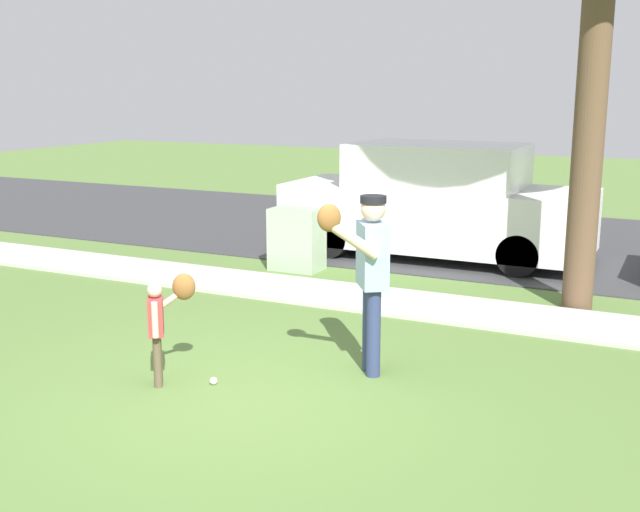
{
  "coord_description": "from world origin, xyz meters",
  "views": [
    {
      "loc": [
        3.57,
        -5.78,
        2.81
      ],
      "look_at": [
        -0.05,
        1.73,
        1.0
      ],
      "focal_mm": 43.91,
      "sensor_mm": 36.0,
      "label": 1
    }
  ],
  "objects_px": {
    "person_adult": "(369,265)",
    "person_child": "(164,315)",
    "baseball": "(214,381)",
    "utility_cabinet": "(297,239)",
    "parked_van_white": "(437,204)"
  },
  "relations": [
    {
      "from": "utility_cabinet",
      "to": "parked_van_white",
      "type": "relative_size",
      "value": 0.19
    },
    {
      "from": "utility_cabinet",
      "to": "person_child",
      "type": "bearing_deg",
      "value": -77.43
    },
    {
      "from": "person_adult",
      "to": "person_child",
      "type": "relative_size",
      "value": 1.69
    },
    {
      "from": "parked_van_white",
      "to": "person_child",
      "type": "bearing_deg",
      "value": -95.18
    },
    {
      "from": "person_child",
      "to": "baseball",
      "type": "relative_size",
      "value": 14.28
    },
    {
      "from": "utility_cabinet",
      "to": "parked_van_white",
      "type": "height_order",
      "value": "parked_van_white"
    },
    {
      "from": "person_adult",
      "to": "person_child",
      "type": "bearing_deg",
      "value": -1.55
    },
    {
      "from": "person_adult",
      "to": "person_child",
      "type": "xyz_separation_m",
      "value": [
        -1.65,
        -1.09,
        -0.43
      ]
    },
    {
      "from": "person_adult",
      "to": "parked_van_white",
      "type": "xyz_separation_m",
      "value": [
        -1.05,
        5.56,
        -0.21
      ]
    },
    {
      "from": "person_adult",
      "to": "utility_cabinet",
      "type": "height_order",
      "value": "person_adult"
    },
    {
      "from": "baseball",
      "to": "parked_van_white",
      "type": "xyz_separation_m",
      "value": [
        0.17,
        6.49,
        0.87
      ]
    },
    {
      "from": "baseball",
      "to": "utility_cabinet",
      "type": "height_order",
      "value": "utility_cabinet"
    },
    {
      "from": "person_child",
      "to": "baseball",
      "type": "distance_m",
      "value": 0.79
    },
    {
      "from": "person_child",
      "to": "baseball",
      "type": "bearing_deg",
      "value": -14.12
    },
    {
      "from": "person_child",
      "to": "person_adult",
      "type": "bearing_deg",
      "value": -1.55
    }
  ]
}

